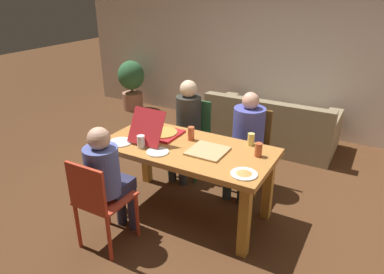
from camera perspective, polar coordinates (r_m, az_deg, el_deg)
ground_plane at (r=3.92m, az=-0.73°, el=-11.87°), size 20.00×20.00×0.00m
back_wall at (r=5.90m, az=13.51°, el=14.06°), size 7.35×0.12×2.72m
dining_table at (r=3.58m, az=-0.78°, el=-3.24°), size 1.72×0.85×0.78m
chair_0 at (r=3.28m, az=-14.85°, el=-9.66°), size 0.43×0.45×0.90m
person_0 at (r=3.29m, az=-13.38°, el=-5.95°), size 0.30×0.47×1.17m
chair_1 at (r=4.49m, az=0.02°, el=0.64°), size 0.43×0.42×0.94m
person_1 at (r=4.30m, az=-0.91°, el=2.42°), size 0.30×0.48×1.23m
chair_2 at (r=4.23m, az=9.33°, el=-1.11°), size 0.43×0.42×0.94m
person_2 at (r=4.03m, az=8.72°, el=0.32°), size 0.36×0.57×1.18m
pizza_box_0 at (r=3.42m, az=2.52°, el=-2.27°), size 0.35×0.35×0.02m
pizza_box_1 at (r=3.76m, az=-5.29°, el=0.79°), size 0.37×0.55×0.35m
plate_0 at (r=3.06m, az=8.35°, el=-5.82°), size 0.23×0.23×0.03m
plate_1 at (r=3.69m, az=-11.46°, el=-0.81°), size 0.25×0.25×0.01m
plate_2 at (r=3.43m, az=-5.54°, el=-2.39°), size 0.22×0.22×0.01m
drinking_glass_0 at (r=3.59m, az=9.46°, el=-0.36°), size 0.07×0.07×0.12m
drinking_glass_1 at (r=3.52m, az=-8.19°, el=-0.75°), size 0.08×0.08×0.13m
drinking_glass_2 at (r=3.37m, az=10.62°, el=-2.03°), size 0.07×0.07×0.13m
drinking_glass_3 at (r=3.65m, az=-0.15°, el=0.56°), size 0.07×0.07×0.14m
couch at (r=5.44m, az=12.55°, el=1.43°), size 1.84×0.90×0.78m
potted_plant at (r=6.90m, az=-9.68°, el=8.65°), size 0.49×0.49×0.94m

